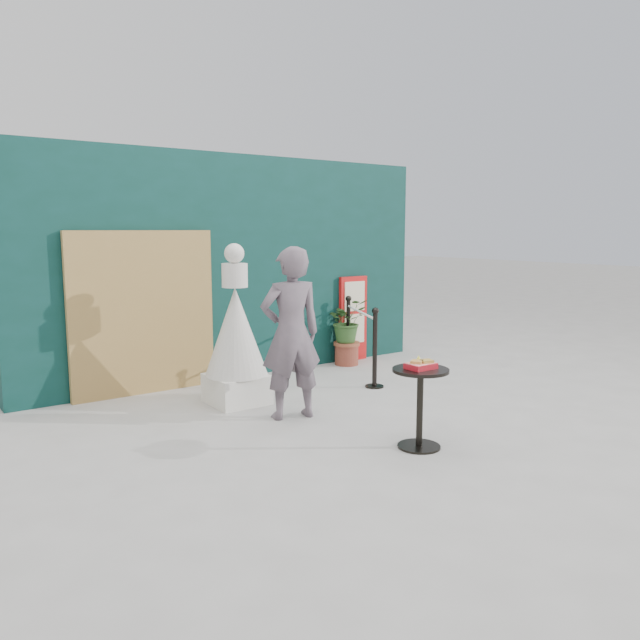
% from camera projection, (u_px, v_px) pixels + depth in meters
% --- Properties ---
extents(ground, '(60.00, 60.00, 0.00)m').
position_uv_depth(ground, '(391.00, 433.00, 6.20)').
color(ground, '#ADAAA5').
rests_on(ground, ground).
extents(back_wall, '(6.00, 0.30, 3.00)m').
position_uv_depth(back_wall, '(236.00, 267.00, 8.51)').
color(back_wall, '#0A3029').
rests_on(back_wall, ground).
extents(bamboo_fence, '(1.80, 0.08, 2.00)m').
position_uv_depth(bamboo_fence, '(144.00, 313.00, 7.60)').
color(bamboo_fence, tan).
rests_on(bamboo_fence, ground).
extents(woman, '(0.75, 0.58, 1.84)m').
position_uv_depth(woman, '(291.00, 333.00, 6.60)').
color(woman, '#685963').
rests_on(woman, ground).
extents(menu_board, '(0.50, 0.07, 1.30)m').
position_uv_depth(menu_board, '(353.00, 319.00, 9.57)').
color(menu_board, red).
rests_on(menu_board, ground).
extents(statue, '(0.72, 0.72, 1.86)m').
position_uv_depth(statue, '(236.00, 339.00, 7.18)').
color(statue, silver).
rests_on(statue, ground).
extents(cafe_table, '(0.52, 0.52, 0.75)m').
position_uv_depth(cafe_table, '(420.00, 395.00, 5.73)').
color(cafe_table, black).
rests_on(cafe_table, ground).
extents(food_basket, '(0.26, 0.19, 0.11)m').
position_uv_depth(food_basket, '(421.00, 365.00, 5.69)').
color(food_basket, red).
rests_on(food_basket, cafe_table).
extents(planter, '(0.58, 0.50, 0.99)m').
position_uv_depth(planter, '(347.00, 327.00, 9.27)').
color(planter, brown).
rests_on(planter, ground).
extents(stanchion_barrier, '(0.84, 1.54, 1.03)m').
position_uv_depth(stanchion_barrier, '(360.00, 340.00, 8.64)').
color(stanchion_barrier, black).
rests_on(stanchion_barrier, ground).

